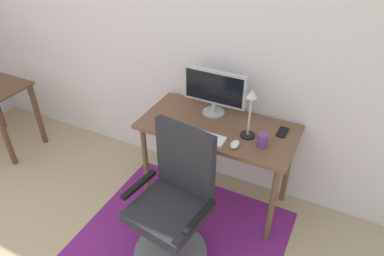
{
  "coord_description": "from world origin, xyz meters",
  "views": [
    {
      "loc": [
        1.16,
        -0.28,
        2.29
      ],
      "look_at": [
        0.23,
        1.58,
        0.87
      ],
      "focal_mm": 33.14,
      "sensor_mm": 36.0,
      "label": 1
    }
  ],
  "objects_px": {
    "coffee_cup": "(263,140)",
    "desk_lamp": "(250,108)",
    "monitor": "(215,89)",
    "keyboard": "(197,135)",
    "computer_mouse": "(235,144)",
    "cell_phone": "(283,132)",
    "desk": "(218,136)",
    "office_chair": "(174,211)"
  },
  "relations": [
    {
      "from": "coffee_cup",
      "to": "desk_lamp",
      "type": "relative_size",
      "value": 0.27
    },
    {
      "from": "monitor",
      "to": "coffee_cup",
      "type": "distance_m",
      "value": 0.57
    },
    {
      "from": "keyboard",
      "to": "computer_mouse",
      "type": "bearing_deg",
      "value": 1.87
    },
    {
      "from": "keyboard",
      "to": "cell_phone",
      "type": "relative_size",
      "value": 3.07
    },
    {
      "from": "desk",
      "to": "desk_lamp",
      "type": "relative_size",
      "value": 3.12
    },
    {
      "from": "desk",
      "to": "office_chair",
      "type": "distance_m",
      "value": 0.69
    },
    {
      "from": "keyboard",
      "to": "desk",
      "type": "bearing_deg",
      "value": 66.54
    },
    {
      "from": "office_chair",
      "to": "keyboard",
      "type": "bearing_deg",
      "value": 103.94
    },
    {
      "from": "monitor",
      "to": "desk",
      "type": "bearing_deg",
      "value": -55.72
    },
    {
      "from": "desk",
      "to": "cell_phone",
      "type": "relative_size",
      "value": 8.61
    },
    {
      "from": "desk",
      "to": "coffee_cup",
      "type": "xyz_separation_m",
      "value": [
        0.38,
        -0.1,
        0.15
      ]
    },
    {
      "from": "coffee_cup",
      "to": "monitor",
      "type": "bearing_deg",
      "value": 152.16
    },
    {
      "from": "desk_lamp",
      "to": "keyboard",
      "type": "bearing_deg",
      "value": -153.19
    },
    {
      "from": "coffee_cup",
      "to": "desk_lamp",
      "type": "height_order",
      "value": "desk_lamp"
    },
    {
      "from": "cell_phone",
      "to": "office_chair",
      "type": "height_order",
      "value": "office_chair"
    },
    {
      "from": "computer_mouse",
      "to": "office_chair",
      "type": "distance_m",
      "value": 0.63
    },
    {
      "from": "cell_phone",
      "to": "monitor",
      "type": "bearing_deg",
      "value": 178.5
    },
    {
      "from": "coffee_cup",
      "to": "office_chair",
      "type": "height_order",
      "value": "office_chair"
    },
    {
      "from": "keyboard",
      "to": "cell_phone",
      "type": "xyz_separation_m",
      "value": [
        0.56,
        0.33,
        -0.0
      ]
    },
    {
      "from": "cell_phone",
      "to": "desk_lamp",
      "type": "bearing_deg",
      "value": -143.13
    },
    {
      "from": "monitor",
      "to": "computer_mouse",
      "type": "xyz_separation_m",
      "value": [
        0.31,
        -0.35,
        -0.2
      ]
    },
    {
      "from": "computer_mouse",
      "to": "desk",
      "type": "bearing_deg",
      "value": 137.62
    },
    {
      "from": "computer_mouse",
      "to": "cell_phone",
      "type": "bearing_deg",
      "value": 50.57
    },
    {
      "from": "keyboard",
      "to": "cell_phone",
      "type": "bearing_deg",
      "value": 30.49
    },
    {
      "from": "monitor",
      "to": "office_chair",
      "type": "distance_m",
      "value": 0.98
    },
    {
      "from": "monitor",
      "to": "cell_phone",
      "type": "relative_size",
      "value": 3.68
    },
    {
      "from": "cell_phone",
      "to": "desk_lamp",
      "type": "relative_size",
      "value": 0.36
    },
    {
      "from": "computer_mouse",
      "to": "cell_phone",
      "type": "height_order",
      "value": "computer_mouse"
    },
    {
      "from": "desk",
      "to": "coffee_cup",
      "type": "relative_size",
      "value": 11.63
    },
    {
      "from": "cell_phone",
      "to": "office_chair",
      "type": "xyz_separation_m",
      "value": [
        -0.51,
        -0.77,
        -0.35
      ]
    },
    {
      "from": "coffee_cup",
      "to": "office_chair",
      "type": "xyz_separation_m",
      "value": [
        -0.42,
        -0.55,
        -0.39
      ]
    },
    {
      "from": "desk",
      "to": "desk_lamp",
      "type": "bearing_deg",
      "value": -6.9
    },
    {
      "from": "keyboard",
      "to": "desk_lamp",
      "type": "distance_m",
      "value": 0.44
    },
    {
      "from": "keyboard",
      "to": "coffee_cup",
      "type": "distance_m",
      "value": 0.48
    },
    {
      "from": "desk",
      "to": "monitor",
      "type": "distance_m",
      "value": 0.36
    },
    {
      "from": "desk",
      "to": "coffee_cup",
      "type": "distance_m",
      "value": 0.42
    },
    {
      "from": "monitor",
      "to": "computer_mouse",
      "type": "distance_m",
      "value": 0.51
    },
    {
      "from": "desk",
      "to": "keyboard",
      "type": "bearing_deg",
      "value": -113.46
    },
    {
      "from": "desk",
      "to": "computer_mouse",
      "type": "xyz_separation_m",
      "value": [
        0.21,
        -0.19,
        0.11
      ]
    },
    {
      "from": "desk_lamp",
      "to": "cell_phone",
      "type": "bearing_deg",
      "value": 35.58
    },
    {
      "from": "desk",
      "to": "desk_lamp",
      "type": "height_order",
      "value": "desk_lamp"
    },
    {
      "from": "monitor",
      "to": "keyboard",
      "type": "height_order",
      "value": "monitor"
    }
  ]
}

